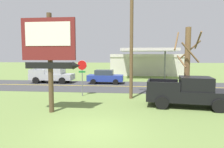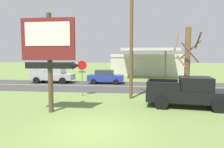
{
  "view_description": "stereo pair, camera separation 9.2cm",
  "coord_description": "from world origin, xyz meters",
  "px_view_note": "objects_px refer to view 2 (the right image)",
  "views": [
    {
      "loc": [
        1.72,
        -8.29,
        3.29
      ],
      "look_at": [
        0.0,
        8.0,
        1.8
      ],
      "focal_mm": 31.8,
      "sensor_mm": 36.0,
      "label": 1
    },
    {
      "loc": [
        1.81,
        -8.28,
        3.29
      ],
      "look_at": [
        0.0,
        8.0,
        1.8
      ],
      "focal_mm": 31.8,
      "sensor_mm": 36.0,
      "label": 2
    }
  ],
  "objects_px": {
    "car_blue_near_lane": "(105,77)",
    "pickup_silver_on_road": "(53,75)",
    "pickup_black_parked_on_lawn": "(189,92)",
    "utility_pole": "(131,35)",
    "stop_sign": "(82,71)",
    "bare_tree": "(187,62)",
    "gas_station": "(146,64)",
    "motel_sign": "(50,47)"
  },
  "relations": [
    {
      "from": "stop_sign",
      "to": "pickup_silver_on_road",
      "type": "distance_m",
      "value": 9.4
    },
    {
      "from": "motel_sign",
      "to": "gas_station",
      "type": "distance_m",
      "value": 25.39
    },
    {
      "from": "stop_sign",
      "to": "gas_station",
      "type": "xyz_separation_m",
      "value": [
        6.39,
        19.36,
        -0.08
      ]
    },
    {
      "from": "pickup_black_parked_on_lawn",
      "to": "pickup_silver_on_road",
      "type": "height_order",
      "value": "same"
    },
    {
      "from": "bare_tree",
      "to": "pickup_silver_on_road",
      "type": "height_order",
      "value": "bare_tree"
    },
    {
      "from": "motel_sign",
      "to": "pickup_black_parked_on_lawn",
      "type": "height_order",
      "value": "motel_sign"
    },
    {
      "from": "pickup_silver_on_road",
      "to": "car_blue_near_lane",
      "type": "xyz_separation_m",
      "value": [
        6.49,
        0.0,
        -0.13
      ]
    },
    {
      "from": "utility_pole",
      "to": "pickup_black_parked_on_lawn",
      "type": "distance_m",
      "value": 5.82
    },
    {
      "from": "pickup_black_parked_on_lawn",
      "to": "car_blue_near_lane",
      "type": "height_order",
      "value": "pickup_black_parked_on_lawn"
    },
    {
      "from": "gas_station",
      "to": "pickup_black_parked_on_lawn",
      "type": "distance_m",
      "value": 22.19
    },
    {
      "from": "bare_tree",
      "to": "gas_station",
      "type": "distance_m",
      "value": 20.16
    },
    {
      "from": "bare_tree",
      "to": "pickup_silver_on_road",
      "type": "distance_m",
      "value": 16.11
    },
    {
      "from": "bare_tree",
      "to": "pickup_silver_on_road",
      "type": "xyz_separation_m",
      "value": [
        -13.76,
        8.16,
        -1.88
      ]
    },
    {
      "from": "motel_sign",
      "to": "utility_pole",
      "type": "bearing_deg",
      "value": 44.24
    },
    {
      "from": "stop_sign",
      "to": "car_blue_near_lane",
      "type": "bearing_deg",
      "value": 83.47
    },
    {
      "from": "motel_sign",
      "to": "car_blue_near_lane",
      "type": "height_order",
      "value": "motel_sign"
    },
    {
      "from": "gas_station",
      "to": "utility_pole",
      "type": "bearing_deg",
      "value": -96.81
    },
    {
      "from": "stop_sign",
      "to": "bare_tree",
      "type": "xyz_separation_m",
      "value": [
        8.12,
        -0.71,
        0.82
      ]
    },
    {
      "from": "stop_sign",
      "to": "utility_pole",
      "type": "xyz_separation_m",
      "value": [
        4.01,
        -0.58,
        2.82
      ]
    },
    {
      "from": "gas_station",
      "to": "pickup_black_parked_on_lawn",
      "type": "bearing_deg",
      "value": -86.5
    },
    {
      "from": "stop_sign",
      "to": "pickup_black_parked_on_lawn",
      "type": "relative_size",
      "value": 0.54
    },
    {
      "from": "bare_tree",
      "to": "motel_sign",
      "type": "bearing_deg",
      "value": -153.64
    },
    {
      "from": "bare_tree",
      "to": "pickup_silver_on_road",
      "type": "relative_size",
      "value": 1.03
    },
    {
      "from": "stop_sign",
      "to": "car_blue_near_lane",
      "type": "xyz_separation_m",
      "value": [
        0.85,
        7.45,
        -1.2
      ]
    },
    {
      "from": "stop_sign",
      "to": "pickup_silver_on_road",
      "type": "height_order",
      "value": "stop_sign"
    },
    {
      "from": "utility_pole",
      "to": "bare_tree",
      "type": "xyz_separation_m",
      "value": [
        4.11,
        -0.14,
        -2.0
      ]
    },
    {
      "from": "gas_station",
      "to": "stop_sign",
      "type": "bearing_deg",
      "value": -108.28
    },
    {
      "from": "stop_sign",
      "to": "gas_station",
      "type": "bearing_deg",
      "value": 71.72
    },
    {
      "from": "bare_tree",
      "to": "pickup_silver_on_road",
      "type": "bearing_deg",
      "value": 149.34
    },
    {
      "from": "bare_tree",
      "to": "pickup_black_parked_on_lawn",
      "type": "relative_size",
      "value": 0.99
    },
    {
      "from": "car_blue_near_lane",
      "to": "bare_tree",
      "type": "bearing_deg",
      "value": -48.29
    },
    {
      "from": "utility_pole",
      "to": "stop_sign",
      "type": "bearing_deg",
      "value": 171.84
    },
    {
      "from": "utility_pole",
      "to": "car_blue_near_lane",
      "type": "distance_m",
      "value": 9.51
    },
    {
      "from": "gas_station",
      "to": "car_blue_near_lane",
      "type": "height_order",
      "value": "gas_station"
    },
    {
      "from": "car_blue_near_lane",
      "to": "motel_sign",
      "type": "bearing_deg",
      "value": -96.33
    },
    {
      "from": "stop_sign",
      "to": "car_blue_near_lane",
      "type": "height_order",
      "value": "stop_sign"
    },
    {
      "from": "utility_pole",
      "to": "pickup_silver_on_road",
      "type": "relative_size",
      "value": 1.75
    },
    {
      "from": "pickup_black_parked_on_lawn",
      "to": "pickup_silver_on_road",
      "type": "relative_size",
      "value": 1.04
    },
    {
      "from": "stop_sign",
      "to": "bare_tree",
      "type": "relative_size",
      "value": 0.55
    },
    {
      "from": "car_blue_near_lane",
      "to": "pickup_silver_on_road",
      "type": "bearing_deg",
      "value": -180.0
    },
    {
      "from": "utility_pole",
      "to": "car_blue_near_lane",
      "type": "bearing_deg",
      "value": 111.52
    },
    {
      "from": "utility_pole",
      "to": "bare_tree",
      "type": "height_order",
      "value": "utility_pole"
    }
  ]
}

